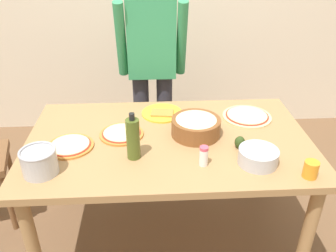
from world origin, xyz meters
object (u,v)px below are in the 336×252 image
Objects in this scene: pizza_raw_on_board at (247,116)px; cup_orange at (311,169)px; mixing_bowl_steel at (258,157)px; avocado at (240,142)px; pizza_cooked_on_tray at (122,134)px; olive_oil_bottle at (133,138)px; popcorn_bowl at (196,125)px; pizza_second_cooked at (70,146)px; steel_pot at (39,161)px; plate_with_slice at (162,113)px; salt_shaker at (204,156)px; person_cook at (152,63)px; dining_table at (168,151)px.

cup_orange is (0.15, -0.61, 0.03)m from pizza_raw_on_board.
mixing_bowl_steel is 2.86× the size of avocado.
pizza_cooked_on_tray is 0.98× the size of olive_oil_bottle.
popcorn_bowl is 1.40× the size of mixing_bowl_steel.
pizza_second_cooked is 1.27× the size of mixing_bowl_steel.
mixing_bowl_steel reaches higher than pizza_raw_on_board.
steel_pot is at bearing -113.77° from pizza_second_cooked.
popcorn_bowl reaches higher than plate_with_slice.
salt_shaker is at bearing -125.60° from pizza_raw_on_board.
person_cook is 23.14× the size of avocado.
mixing_bowl_steel is 0.78× the size of olive_oil_bottle.
popcorn_bowl reaches higher than pizza_raw_on_board.
person_cook reaches higher than avocado.
avocado is (-0.13, -0.34, 0.03)m from pizza_raw_on_board.
olive_oil_bottle is at bearing -71.15° from pizza_cooked_on_tray.
pizza_cooked_on_tray is 2.37× the size of salt_shaker.
popcorn_bowl is at bearing 7.62° from pizza_second_cooked.
cup_orange reaches higher than plate_with_slice.
person_cook is at bearing 107.90° from popcorn_bowl.
person_cook reaches higher than popcorn_bowl.
person_cook is 6.23× the size of plate_with_slice.
cup_orange is 0.80× the size of salt_shaker.
pizza_raw_on_board is at bearing 69.21° from avocado.
person_cook is 6.33× the size of olive_oil_bottle.
plate_with_slice reaches higher than dining_table.
popcorn_bowl reaches higher than salt_shaker.
salt_shaker is (0.43, -0.31, 0.04)m from pizza_cooked_on_tray.
salt_shaker is (0.80, 0.02, -0.01)m from steel_pot.
pizza_cooked_on_tray and pizza_second_cooked have the same top height.
steel_pot is at bearing -155.86° from dining_table.
dining_table is 0.72m from steel_pot.
popcorn_bowl is (0.18, -0.26, 0.05)m from plate_with_slice.
person_cook is 15.28× the size of salt_shaker.
pizza_cooked_on_tray is at bearing -167.58° from pizza_raw_on_board.
popcorn_bowl is at bearing 90.25° from salt_shaker.
mixing_bowl_steel is (0.97, -0.21, 0.03)m from pizza_second_cooked.
plate_with_slice is (0.52, 0.36, -0.00)m from pizza_second_cooked.
plate_with_slice is 1.02× the size of olive_oil_bottle.
pizza_raw_on_board is 1.19× the size of pizza_second_cooked.
plate_with_slice is at bearing 133.83° from avocado.
salt_shaker reaches higher than pizza_cooked_on_tray.
pizza_raw_on_board is at bearing 23.78° from steel_pot.
olive_oil_bottle is (0.08, -0.23, 0.10)m from pizza_cooked_on_tray.
pizza_second_cooked is 0.73m from salt_shaker.
olive_oil_bottle reaches higher than avocado.
olive_oil_bottle reaches higher than plate_with_slice.
dining_table is 0.99× the size of person_cook.
mixing_bowl_steel is at bearing -11.89° from pizza_second_cooked.
dining_table is at bearing 149.03° from cup_orange.
plate_with_slice is 0.51m from olive_oil_bottle.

